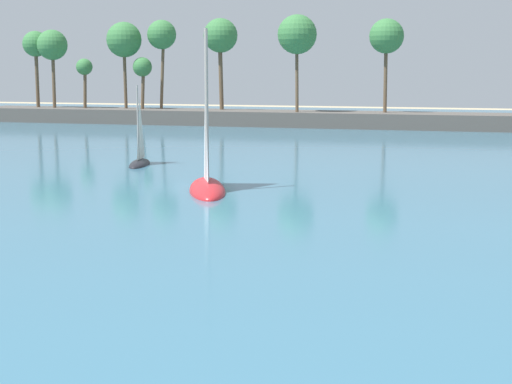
{
  "coord_description": "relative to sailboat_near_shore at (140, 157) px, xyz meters",
  "views": [
    {
      "loc": [
        7.32,
        -4.58,
        7.17
      ],
      "look_at": [
        2.64,
        13.6,
        4.07
      ],
      "focal_mm": 54.13,
      "sensor_mm": 36.0,
      "label": 1
    }
  ],
  "objects": [
    {
      "name": "sea",
      "position": [
        14.48,
        18.9,
        -0.58
      ],
      "size": [
        220.0,
        117.61,
        0.06
      ],
      "primitive_type": "cube",
      "color": "#386B84",
      "rests_on": "ground"
    },
    {
      "name": "sailboat_near_shore",
      "position": [
        0.0,
        0.0,
        0.0
      ],
      "size": [
        2.04,
        4.38,
        6.12
      ],
      "color": "black",
      "rests_on": "sea"
    },
    {
      "name": "palm_headland",
      "position": [
        10.27,
        37.66,
        3.55
      ],
      "size": [
        101.75,
        6.72,
        12.81
      ],
      "color": "#514C47",
      "rests_on": "ground"
    },
    {
      "name": "sailboat_mid_bay",
      "position": [
        8.26,
        -9.78,
        0.33
      ],
      "size": [
        4.25,
        7.01,
        9.76
      ],
      "color": "red",
      "rests_on": "sea"
    }
  ]
}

